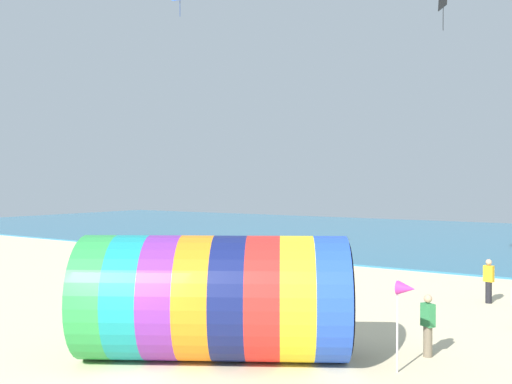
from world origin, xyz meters
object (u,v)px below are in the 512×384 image
(kite_handler, at_px, (428,325))
(beach_flag, at_px, (405,292))
(giant_inflatable_tube, at_px, (215,297))
(bystander_near_water, at_px, (136,270))
(bystander_far_left, at_px, (489,281))

(kite_handler, xyz_separation_m, beach_flag, (-0.05, -1.69, 1.16))
(kite_handler, bearing_deg, giant_inflatable_tube, -144.85)
(bystander_near_water, distance_m, bystander_far_left, 14.74)
(bystander_far_left, height_order, beach_flag, beach_flag)
(giant_inflatable_tube, relative_size, bystander_far_left, 4.47)
(kite_handler, height_order, bystander_near_water, kite_handler)
(giant_inflatable_tube, xyz_separation_m, beach_flag, (4.62, 1.60, 0.38))
(giant_inflatable_tube, relative_size, kite_handler, 4.56)
(kite_handler, distance_m, bystander_far_left, 8.15)
(bystander_near_water, bearing_deg, bystander_far_left, 21.18)
(bystander_far_left, distance_m, beach_flag, 9.90)
(giant_inflatable_tube, distance_m, bystander_far_left, 12.34)
(bystander_near_water, bearing_deg, beach_flag, -18.13)
(giant_inflatable_tube, height_order, bystander_far_left, giant_inflatable_tube)
(beach_flag, bearing_deg, bystander_far_left, 90.26)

